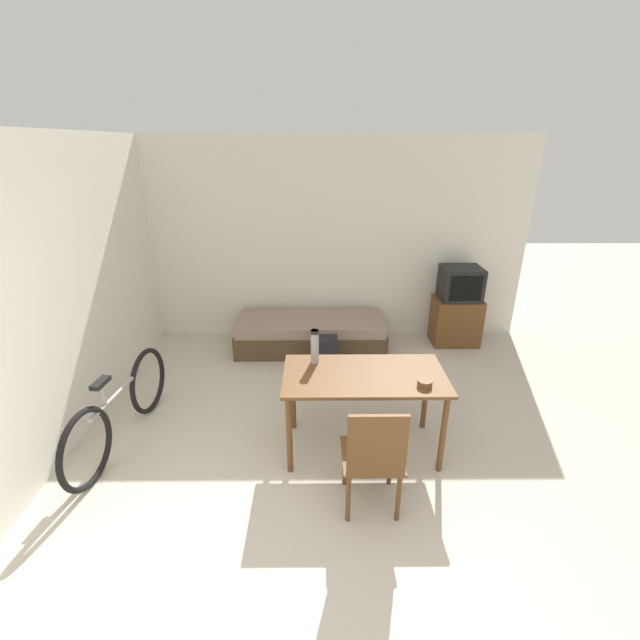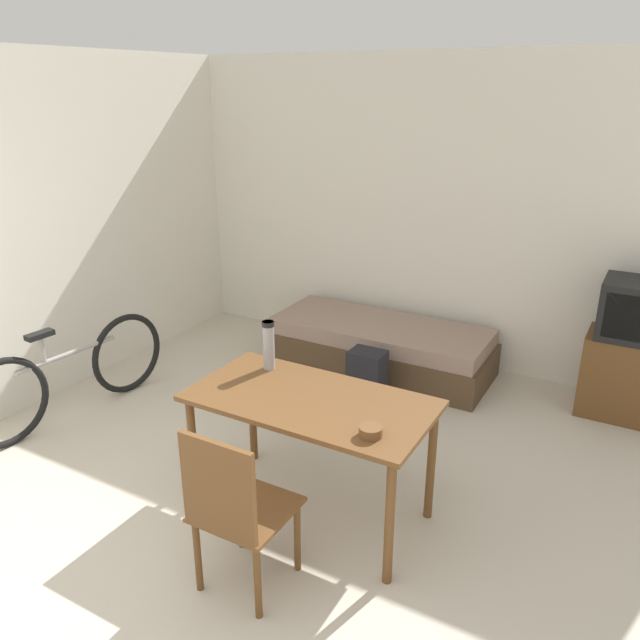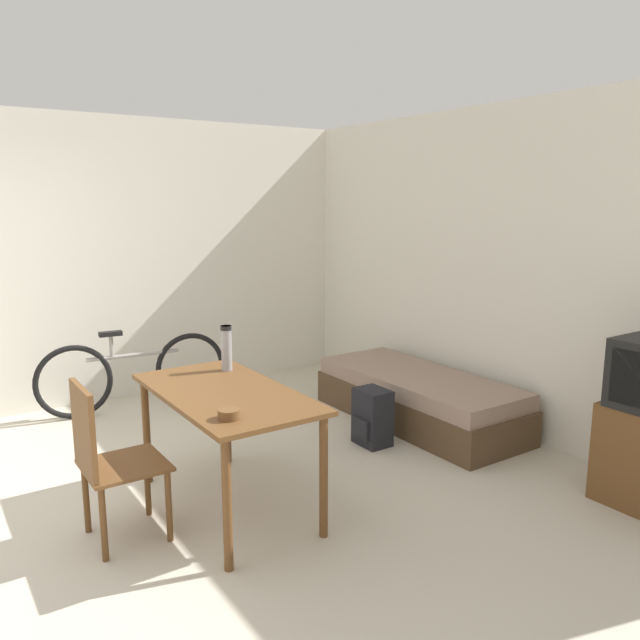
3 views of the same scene
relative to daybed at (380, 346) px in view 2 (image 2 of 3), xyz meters
name	(u,v)px [view 2 (image 2 of 3)]	position (x,y,z in m)	size (l,w,h in m)	color
wall_back	(422,213)	(0.14, 0.51, 1.14)	(5.58, 0.06, 2.70)	silver
wall_left	(57,228)	(-2.18, -1.52, 1.14)	(0.06, 5.00, 2.70)	silver
daybed	(380,346)	(0.00, 0.00, 0.00)	(1.97, 0.80, 0.43)	#4C3823
tv	(630,352)	(1.99, 0.15, 0.31)	(0.62, 0.45, 1.09)	brown
dining_table	(311,412)	(0.49, -2.07, 0.47)	(1.39, 0.72, 0.77)	brown
wooden_chair	(234,506)	(0.49, -2.81, 0.31)	(0.45, 0.45, 0.94)	brown
bicycle	(70,375)	(-1.71, -1.96, 0.13)	(0.23, 1.73, 0.76)	black
thermos_flask	(269,343)	(0.06, -1.85, 0.73)	(0.08, 0.08, 0.31)	#99999E
mate_bowl	(371,431)	(0.95, -2.27, 0.58)	(0.12, 0.12, 0.05)	brown
backpack	(367,378)	(0.18, -0.66, 0.01)	(0.28, 0.24, 0.45)	black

